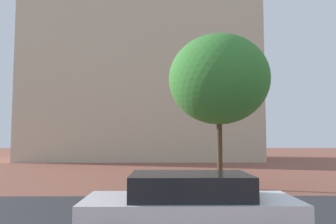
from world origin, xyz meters
The scene contains 5 objects.
ground_plane centered at (0.00, 10.00, 0.00)m, with size 120.00×120.00×0.00m, color brown.
street_asphalt_strip centered at (0.00, 8.48, 0.00)m, with size 120.00×8.13×0.00m, color #2D2D33.
landmark_building centered at (-2.64, 34.01, 11.19)m, with size 22.91×10.27×37.70m.
car_white centered at (0.48, 6.69, 0.72)m, with size 4.40×1.99×1.49m.
tree_curb_far centered at (2.41, 14.48, 4.86)m, with size 4.54×4.54×6.91m.
Camera 1 is at (-0.06, -0.29, 2.24)m, focal length 35.30 mm.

